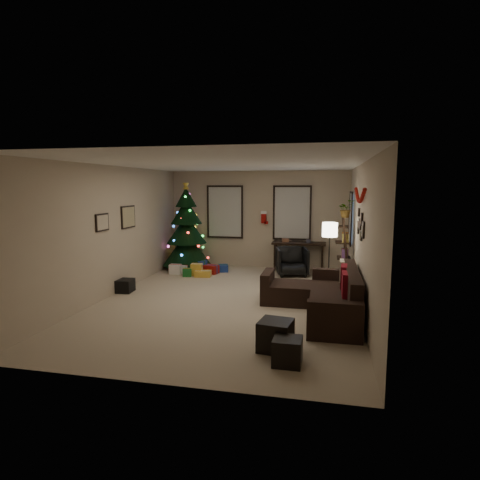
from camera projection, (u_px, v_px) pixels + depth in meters
name	position (u px, v px, depth m)	size (l,w,h in m)	color
floor	(229.00, 300.00, 8.03)	(7.00, 7.00, 0.00)	#BBA88D
ceiling	(228.00, 164.00, 7.67)	(7.00, 7.00, 0.00)	white
wall_back	(258.00, 219.00, 11.24)	(5.00, 5.00, 0.00)	#C1AD93
wall_front	(154.00, 270.00, 4.46)	(5.00, 5.00, 0.00)	#C1AD93
wall_left	(113.00, 231.00, 8.37)	(7.00, 7.00, 0.00)	#C1AD93
wall_right	(361.00, 237.00, 7.33)	(7.00, 7.00, 0.00)	#C1AD93
window_back_left	(225.00, 212.00, 11.38)	(1.05, 0.06, 1.50)	#728CB2
window_back_right	(292.00, 213.00, 10.99)	(1.05, 0.06, 1.50)	#728CB2
window_right_wall	(351.00, 218.00, 9.79)	(0.06, 0.90, 1.30)	#728CB2
christmas_tree	(187.00, 233.00, 10.96)	(1.32, 1.32, 2.45)	black
presents	(196.00, 269.00, 10.53)	(1.50, 1.01, 0.30)	maroon
sofa	(324.00, 298.00, 7.24)	(1.77, 2.58, 0.84)	black
pillow_red_a	(345.00, 284.00, 6.71)	(0.11, 0.40, 0.40)	maroon
pillow_red_b	(344.00, 276.00, 7.31)	(0.11, 0.41, 0.41)	maroon
pillow_cream	(343.00, 270.00, 7.87)	(0.12, 0.40, 0.40)	#C2B29D
ottoman_near	(276.00, 335.00, 5.58)	(0.44, 0.44, 0.42)	black
ottoman_far	(287.00, 351.00, 5.13)	(0.37, 0.37, 0.35)	black
desk	(299.00, 246.00, 10.82)	(1.43, 0.51, 0.77)	black
desk_chair	(292.00, 261.00, 10.26)	(0.71, 0.66, 0.73)	black
bookshelf	(345.00, 253.00, 9.07)	(0.30, 0.47, 1.59)	black
potted_plant	(346.00, 206.00, 9.10)	(0.47, 0.41, 0.53)	#4C4C4C
floor_lamp	(330.00, 234.00, 8.45)	(0.32, 0.32, 1.52)	black
art_map	(128.00, 217.00, 8.96)	(0.04, 0.60, 0.50)	black
art_abstract	(102.00, 222.00, 7.92)	(0.04, 0.45, 0.35)	black
gallery	(361.00, 225.00, 7.23)	(0.03, 1.25, 0.54)	black
garland	(360.00, 195.00, 7.29)	(0.08, 1.90, 0.30)	#A5140C
stocking_left	(253.00, 211.00, 11.27)	(0.20, 0.05, 0.36)	#990F0C
stocking_right	(264.00, 217.00, 11.06)	(0.20, 0.05, 0.36)	#990F0C
storage_bin	(120.00, 285.00, 8.68)	(0.55, 0.37, 0.28)	black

